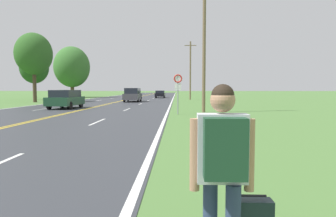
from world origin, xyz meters
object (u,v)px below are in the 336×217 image
object	(u,v)px
tree_mid_treeline	(72,67)
car_black_hatchback_mid_far	(160,94)
tree_behind_sign	(34,67)
tree_right_cluster	(34,54)
hitchhiker_person	(223,159)
traffic_sign	(178,84)
car_dark_green_suv_approaching	(66,99)
car_dark_grey_van_mid_near	(133,95)

from	to	relation	value
tree_mid_treeline	car_black_hatchback_mid_far	bearing A→B (deg)	-6.60
tree_behind_sign	tree_right_cluster	distance (m)	9.76
tree_right_cluster	tree_behind_sign	bearing A→B (deg)	115.64
hitchhiker_person	traffic_sign	world-z (taller)	traffic_sign
tree_mid_treeline	car_dark_green_suv_approaching	bearing A→B (deg)	-71.52
car_black_hatchback_mid_far	tree_mid_treeline	bearing A→B (deg)	-96.70
hitchhiker_person	car_dark_grey_van_mid_near	xyz separation A→B (m)	(-6.16, 35.84, -0.16)
car_dark_green_suv_approaching	car_dark_grey_van_mid_near	distance (m)	13.75
traffic_sign	hitchhiker_person	bearing A→B (deg)	-88.77
hitchhiker_person	car_dark_grey_van_mid_near	world-z (taller)	same
tree_behind_sign	car_black_hatchback_mid_far	distance (m)	21.41
hitchhiker_person	car_dark_green_suv_approaching	size ratio (longest dim) A/B	0.42
tree_right_cluster	traffic_sign	bearing A→B (deg)	-43.60
traffic_sign	car_dark_grey_van_mid_near	world-z (taller)	traffic_sign
traffic_sign	tree_behind_sign	distance (m)	34.04
tree_right_cluster	car_dark_green_suv_approaching	world-z (taller)	tree_right_cluster
hitchhiker_person	tree_right_cluster	bearing A→B (deg)	28.39
tree_behind_sign	car_black_hatchback_mid_far	world-z (taller)	tree_behind_sign
car_dark_grey_van_mid_near	tree_behind_sign	bearing A→B (deg)	-114.19
tree_mid_treeline	tree_right_cluster	bearing A→B (deg)	-83.50
hitchhiker_person	car_dark_green_suv_approaching	xyz separation A→B (m)	(-9.99, 22.63, -0.23)
hitchhiker_person	tree_behind_sign	world-z (taller)	tree_behind_sign
tree_mid_treeline	car_dark_grey_van_mid_near	world-z (taller)	tree_mid_treeline
tree_right_cluster	car_dark_green_suv_approaching	xyz separation A→B (m)	(8.24, -11.56, -5.13)
tree_mid_treeline	traffic_sign	bearing A→B (deg)	-61.37
traffic_sign	car_black_hatchback_mid_far	size ratio (longest dim) A/B	0.69
car_dark_grey_van_mid_near	hitchhiker_person	bearing A→B (deg)	9.15
hitchhiker_person	car_black_hatchback_mid_far	bearing A→B (deg)	4.20
tree_mid_treeline	tree_right_cluster	world-z (taller)	tree_mid_treeline
tree_behind_sign	tree_right_cluster	world-z (taller)	tree_right_cluster
traffic_sign	car_black_hatchback_mid_far	distance (m)	35.07
car_dark_green_suv_approaching	car_black_hatchback_mid_far	distance (m)	30.15
tree_mid_treeline	car_black_hatchback_mid_far	world-z (taller)	tree_mid_treeline
hitchhiker_person	tree_mid_treeline	bearing A→B (deg)	21.08
car_dark_green_suv_approaching	car_black_hatchback_mid_far	bearing A→B (deg)	-10.77
traffic_sign	car_dark_grey_van_mid_near	xyz separation A→B (m)	(-5.79, 18.66, -1.10)
tree_right_cluster	car_black_hatchback_mid_far	world-z (taller)	tree_right_cluster
tree_behind_sign	car_dark_grey_van_mid_near	xyz separation A→B (m)	(16.27, -7.10, -4.01)
car_dark_grey_van_mid_near	car_black_hatchback_mid_far	bearing A→B (deg)	170.20
tree_right_cluster	car_dark_grey_van_mid_near	distance (m)	13.18
car_dark_green_suv_approaching	car_black_hatchback_mid_far	size ratio (longest dim) A/B	1.07
car_black_hatchback_mid_far	hitchhiker_person	bearing A→B (deg)	3.78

